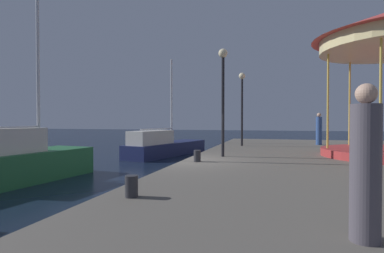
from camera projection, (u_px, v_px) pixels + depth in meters
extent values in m
plane|color=black|center=(184.00, 182.00, 11.15)|extent=(120.00, 120.00, 0.00)
cube|color=#236638|center=(14.00, 168.00, 10.83)|extent=(2.68, 6.16, 1.09)
cube|color=beige|center=(1.00, 141.00, 10.39)|extent=(1.68, 2.77, 0.87)
cylinder|color=silver|center=(38.00, 59.00, 11.72)|extent=(0.12, 0.12, 6.98)
cylinder|color=silver|center=(6.00, 127.00, 10.53)|extent=(0.41, 2.67, 0.08)
cube|color=#19214C|center=(168.00, 149.00, 19.70)|extent=(3.39, 7.26, 0.82)
cube|color=beige|center=(151.00, 138.00, 18.16)|extent=(1.93, 3.30, 0.80)
cylinder|color=silver|center=(171.00, 101.00, 20.04)|extent=(0.12, 0.12, 5.39)
cylinder|color=silver|center=(157.00, 129.00, 18.69)|extent=(0.85, 3.10, 0.08)
cylinder|color=gold|center=(350.00, 104.00, 14.21)|extent=(0.08, 0.08, 3.80)
cylinder|color=gold|center=(328.00, 101.00, 12.44)|extent=(0.08, 0.08, 3.80)
cylinder|color=gold|center=(381.00, 97.00, 10.01)|extent=(0.08, 0.08, 3.80)
cylinder|color=black|center=(223.00, 107.00, 12.08)|extent=(0.12, 0.12, 3.88)
sphere|color=#F9E5B2|center=(223.00, 53.00, 12.04)|extent=(0.36, 0.36, 0.36)
cylinder|color=black|center=(242.00, 113.00, 17.25)|extent=(0.12, 0.12, 3.74)
sphere|color=#F9E5B2|center=(242.00, 76.00, 17.21)|extent=(0.36, 0.36, 0.36)
cylinder|color=#2D2D33|center=(197.00, 156.00, 10.59)|extent=(0.24, 0.24, 0.40)
cylinder|color=#2D2D33|center=(132.00, 186.00, 5.69)|extent=(0.24, 0.24, 0.40)
cylinder|color=#514C56|center=(365.00, 173.00, 3.59)|extent=(0.34, 0.34, 1.61)
sphere|color=tan|center=(366.00, 94.00, 3.57)|extent=(0.24, 0.24, 0.24)
cylinder|color=#2D4C8C|center=(319.00, 131.00, 17.97)|extent=(0.34, 0.34, 1.63)
sphere|color=tan|center=(319.00, 115.00, 17.95)|extent=(0.24, 0.24, 0.24)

